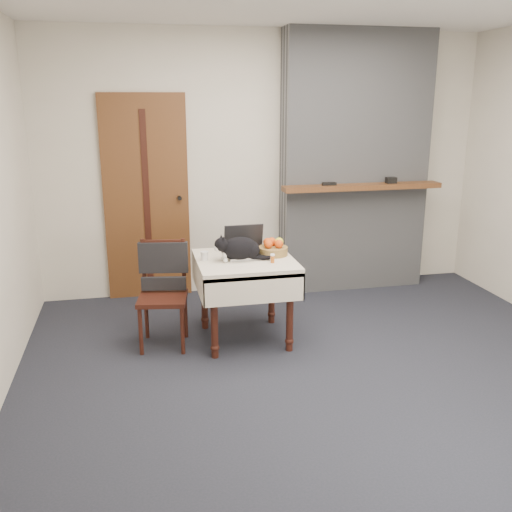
{
  "coord_description": "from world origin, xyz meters",
  "views": [
    {
      "loc": [
        -1.33,
        -3.65,
        1.97
      ],
      "look_at": [
        -0.39,
        0.65,
        0.73
      ],
      "focal_mm": 40.0,
      "sensor_mm": 36.0,
      "label": 1
    }
  ],
  "objects": [
    {
      "name": "pill_bottle",
      "position": [
        -0.28,
        0.53,
        0.74
      ],
      "size": [
        0.03,
        0.03,
        0.07
      ],
      "color": "#B45516",
      "rests_on": "side_table"
    },
    {
      "name": "desk_clutter",
      "position": [
        -0.25,
        0.77,
        0.7
      ],
      "size": [
        0.14,
        0.08,
        0.01
      ],
      "primitive_type": "cube",
      "rotation": [
        0.0,
        0.0,
        0.43
      ],
      "color": "black",
      "rests_on": "side_table"
    },
    {
      "name": "cat",
      "position": [
        -0.51,
        0.67,
        0.79
      ],
      "size": [
        0.45,
        0.21,
        0.22
      ],
      "rotation": [
        0.0,
        0.0,
        0.11
      ],
      "color": "black",
      "rests_on": "side_table"
    },
    {
      "name": "chair",
      "position": [
        -1.13,
        0.79,
        0.55
      ],
      "size": [
        0.45,
        0.44,
        0.86
      ],
      "rotation": [
        0.0,
        0.0,
        -0.17
      ],
      "color": "black",
      "rests_on": "ground"
    },
    {
      "name": "fruit_basket",
      "position": [
        -0.22,
        0.76,
        0.76
      ],
      "size": [
        0.24,
        0.24,
        0.14
      ],
      "color": "olive",
      "rests_on": "side_table"
    },
    {
      "name": "cream_jar",
      "position": [
        -0.8,
        0.72,
        0.74
      ],
      "size": [
        0.06,
        0.06,
        0.07
      ],
      "primitive_type": "cylinder",
      "color": "white",
      "rests_on": "side_table"
    },
    {
      "name": "laptop",
      "position": [
        -0.44,
        0.79,
        0.76
      ],
      "size": [
        0.34,
        0.29,
        0.24
      ],
      "rotation": [
        0.0,
        0.0,
        0.03
      ],
      "color": "#B7B7BC",
      "rests_on": "side_table"
    },
    {
      "name": "door",
      "position": [
        -1.2,
        1.97,
        1.0
      ],
      "size": [
        0.82,
        0.1,
        2.0
      ],
      "color": "brown",
      "rests_on": "ground"
    },
    {
      "name": "room_shell",
      "position": [
        0.0,
        0.46,
        1.76
      ],
      "size": [
        4.52,
        4.01,
        2.61
      ],
      "color": "beige",
      "rests_on": "ground"
    },
    {
      "name": "ground",
      "position": [
        0.0,
        0.0,
        0.0
      ],
      "size": [
        4.5,
        4.5,
        0.0
      ],
      "primitive_type": "plane",
      "color": "black",
      "rests_on": "ground"
    },
    {
      "name": "chimney",
      "position": [
        0.9,
        1.85,
        1.3
      ],
      "size": [
        1.62,
        0.48,
        2.6
      ],
      "color": "gray",
      "rests_on": "ground"
    },
    {
      "name": "side_table",
      "position": [
        -0.47,
        0.7,
        0.59
      ],
      "size": [
        0.78,
        0.78,
        0.7
      ],
      "color": "black",
      "rests_on": "ground"
    }
  ]
}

